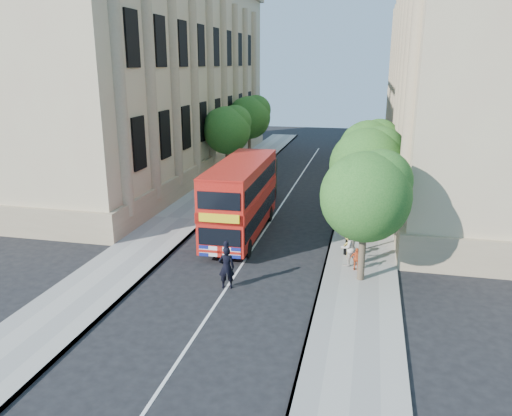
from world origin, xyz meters
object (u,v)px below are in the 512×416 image
Objects in this scene: lamp_post at (349,210)px; police_constable at (227,267)px; double_decker_bus at (241,197)px; woman_pedestrian at (349,247)px; box_van at (256,185)px.

police_constable is (-4.99, -5.00, -1.54)m from lamp_post.
double_decker_bus reaches higher than woman_pedestrian.
lamp_post is 11.01m from box_van.
woman_pedestrian is at bearing -157.98° from police_constable.
police_constable is at bearing -4.59° from woman_pedestrian.
lamp_post reaches higher than police_constable.
lamp_post is at bearing -123.58° from woman_pedestrian.
woman_pedestrian is (0.15, -1.42, -1.47)m from lamp_post.
lamp_post is 0.99× the size of box_van.
police_constable is (1.13, -6.95, -1.37)m from double_decker_bus.
police_constable is 6.26m from woman_pedestrian.
double_decker_bus is 5.04× the size of woman_pedestrian.
box_van reaches higher than police_constable.
woman_pedestrian is at bearing -84.12° from lamp_post.
police_constable is at bearing -82.31° from box_van.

